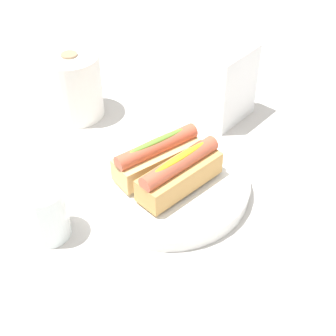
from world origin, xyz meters
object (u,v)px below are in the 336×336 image
(hotdog_front, at_px, (179,173))
(napkin_box, at_px, (232,87))
(serving_bowl, at_px, (168,183))
(water_glass, at_px, (45,213))
(hotdog_back, at_px, (157,156))
(paper_towel_roll, at_px, (73,86))

(hotdog_front, relative_size, napkin_box, 1.05)
(serving_bowl, xyz_separation_m, napkin_box, (0.21, 0.11, 0.06))
(hotdog_front, xyz_separation_m, water_glass, (-0.21, 0.04, -0.02))
(napkin_box, bearing_deg, hotdog_back, -175.79)
(serving_bowl, bearing_deg, paper_towel_roll, 97.09)
(serving_bowl, distance_m, paper_towel_roll, 0.30)
(hotdog_back, height_order, napkin_box, napkin_box)
(paper_towel_roll, bearing_deg, water_glass, -121.70)
(paper_towel_roll, bearing_deg, napkin_box, -35.67)
(water_glass, bearing_deg, napkin_box, 12.91)
(hotdog_front, bearing_deg, water_glass, 168.38)
(paper_towel_roll, height_order, napkin_box, napkin_box)
(hotdog_front, distance_m, napkin_box, 0.25)
(serving_bowl, xyz_separation_m, paper_towel_roll, (-0.04, 0.29, 0.05))
(serving_bowl, bearing_deg, napkin_box, 27.75)
(hotdog_front, bearing_deg, serving_bowl, 98.83)
(serving_bowl, distance_m, water_glass, 0.21)
(napkin_box, bearing_deg, paper_towel_roll, 127.19)
(serving_bowl, relative_size, hotdog_back, 1.78)
(water_glass, bearing_deg, paper_towel_roll, 58.30)
(paper_towel_roll, bearing_deg, hotdog_back, -83.09)
(hotdog_back, relative_size, paper_towel_roll, 1.15)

